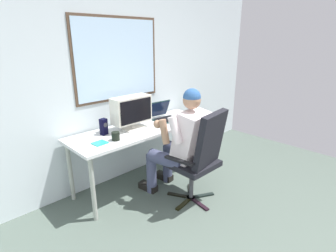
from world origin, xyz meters
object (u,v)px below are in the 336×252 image
Objects in this scene: crt_monitor at (132,110)px; desk_speaker at (104,127)px; office_chair at (201,153)px; wine_glass at (191,110)px; cd_case at (100,143)px; coffee_mug at (116,136)px; person_seated at (181,141)px; laptop at (163,114)px; desk at (143,132)px.

crt_monitor is 0.38m from desk_speaker.
wine_glass is (0.60, 0.67, 0.23)m from office_chair.
coffee_mug is at bearing -12.11° from cd_case.
person_seated is 0.69m from crt_monitor.
coffee_mug is at bearing -91.23° from desk_speaker.
office_chair is 1.07m from cd_case.
laptop is (0.27, 0.88, 0.20)m from office_chair.
desk is at bearing 100.29° from office_chair.
wine_glass is (0.33, -0.20, 0.03)m from laptop.
person_seated reaches higher than desk.
desk_speaker is 2.03× the size of coffee_mug.
person_seated is (0.11, -0.53, 0.00)m from desk.
wine_glass is at bearing 0.53° from coffee_mug.
coffee_mug is (-0.48, -0.14, 0.11)m from desk.
office_chair is 7.73× the size of wine_glass.
desk_speaker is 1.22× the size of cd_case.
laptop is at bearing -1.63° from desk_speaker.
person_seated is at bearing -78.55° from desk.
laptop is (0.30, 0.61, 0.13)m from person_seated.
office_chair is 0.27m from person_seated.
crt_monitor is at bearing 112.75° from person_seated.
wine_glass is at bearing 48.40° from office_chair.
cd_case reaches higher than desk.
person_seated reaches higher than desk_speaker.
office_chair reaches higher than cd_case.
crt_monitor is 0.59m from cd_case.
person_seated is 0.72m from coffee_mug.
desk_speaker is at bearing 167.56° from desk.
desk is at bearing -17.06° from crt_monitor.
desk_speaker is (-0.62, 0.90, 0.23)m from office_chair.
cd_case is (-0.52, -0.14, -0.23)m from crt_monitor.
coffee_mug is (-0.63, 0.66, 0.18)m from office_chair.
office_chair is 11.90× the size of coffee_mug.
office_chair is at bearing -79.71° from desk.
coffee_mug is at bearing -153.20° from crt_monitor.
laptop reaches higher than coffee_mug.
desk is 0.77m from wine_glass.
desk is 0.81m from office_chair.
crt_monitor is at bearing 15.03° from cd_case.
cd_case is (-0.80, 0.70, 0.14)m from office_chair.
laptop is 2.01× the size of desk_speaker.
laptop is 4.07× the size of coffee_mug.
office_chair is 2.26× the size of crt_monitor.
desk is at bearing 8.62° from cd_case.
desk is at bearing 170.47° from wine_glass.
person_seated reaches higher than laptop.
wine_glass is at bearing -9.53° from desk.
office_chair reaches higher than desk_speaker.
cd_case is at bearing -171.38° from desk.
office_chair is 2.92× the size of laptop.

